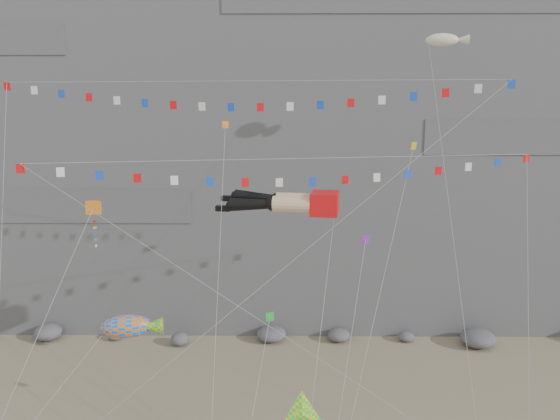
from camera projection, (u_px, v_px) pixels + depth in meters
The scene contains 13 objects.
cliff at pixel (274, 65), 58.73m from camera, with size 80.00×28.00×50.00m, color slate.
talus_boulders at pixel (271, 334), 48.55m from camera, with size 60.00×3.00×1.20m, color slate, non-canonical shape.
legs_kite at pixel (291, 202), 34.10m from camera, with size 7.83×13.62×18.75m.
flag_banner_upper at pixel (245, 81), 35.22m from camera, with size 32.88×13.47×27.92m.
flag_banner_lower at pixel (296, 159), 33.88m from camera, with size 31.44×11.37×22.78m.
harlequin_kite at pixel (93, 208), 33.89m from camera, with size 5.49×10.73×17.86m.
fish_windsock at pixel (126, 326), 32.75m from camera, with size 9.32×8.27×12.62m.
delta_kite at pixel (302, 415), 26.38m from camera, with size 2.72×3.94×7.59m.
blimp_windsock at pixel (442, 41), 38.47m from camera, with size 3.62×14.37×28.54m.
small_kite_a at pixel (225, 135), 34.63m from camera, with size 0.99×13.46×23.26m.
small_kite_b at pixel (365, 243), 33.24m from camera, with size 3.85×10.39×16.16m.
small_kite_c at pixel (269, 320), 30.47m from camera, with size 2.39×7.35×11.32m.
small_kite_d at pixel (412, 152), 36.59m from camera, with size 7.38×14.59×23.65m.
Camera 1 is at (1.19, -28.62, 20.56)m, focal length 35.00 mm.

